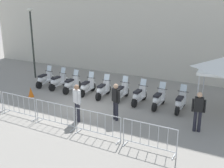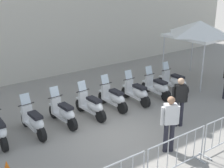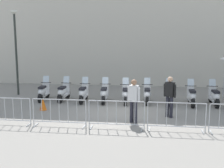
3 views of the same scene
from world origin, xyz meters
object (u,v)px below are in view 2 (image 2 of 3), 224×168
at_px(motorcycle_7, 157,87).
at_px(barrier_segment_2, 177,155).
at_px(motorcycle_6, 137,92).
at_px(motorcycle_5, 114,98).
at_px(canopy_tent, 199,29).
at_px(motorcycle_3, 64,113).
at_px(motorcycle_4, 91,106).
at_px(motorcycle_8, 174,82).
at_px(officer_near_row_end, 180,99).
at_px(motorcycle_2, 34,122).
at_px(officer_mid_plaza, 170,121).

xyz_separation_m(motorcycle_7, barrier_segment_2, (-3.50, -3.92, 0.07)).
relative_size(motorcycle_6, barrier_segment_2, 0.83).
bearing_deg(motorcycle_7, motorcycle_5, 173.43).
bearing_deg(motorcycle_6, canopy_tent, 3.36).
bearing_deg(motorcycle_3, motorcycle_7, -3.87).
relative_size(motorcycle_4, motorcycle_8, 1.00).
xyz_separation_m(officer_near_row_end, canopy_tent, (4.45, 2.59, 1.53)).
height_order(motorcycle_5, motorcycle_8, same).
bearing_deg(canopy_tent, motorcycle_2, -179.75).
height_order(motorcycle_5, officer_mid_plaza, officer_mid_plaza).
height_order(motorcycle_2, motorcycle_5, same).
relative_size(motorcycle_2, motorcycle_7, 1.00).
bearing_deg(motorcycle_3, motorcycle_6, -3.33).
xyz_separation_m(motorcycle_3, barrier_segment_2, (0.85, -4.22, 0.07)).
distance_m(officer_near_row_end, canopy_tent, 5.38).
bearing_deg(officer_mid_plaza, motorcycle_3, 113.58).
bearing_deg(motorcycle_3, officer_mid_plaza, -66.42).
bearing_deg(motorcycle_6, officer_mid_plaza, -118.99).
xyz_separation_m(motorcycle_5, barrier_segment_2, (-1.33, -4.17, 0.07)).
distance_m(motorcycle_8, officer_near_row_end, 3.37).
bearing_deg(motorcycle_5, motorcycle_4, -176.51).
bearing_deg(motorcycle_4, canopy_tent, 1.50).
xyz_separation_m(barrier_segment_2, officer_mid_plaza, (0.63, 0.82, 0.46)).
height_order(motorcycle_3, motorcycle_6, same).
relative_size(motorcycle_3, officer_near_row_end, 0.99).
bearing_deg(officer_near_row_end, motorcycle_2, 147.92).
relative_size(motorcycle_6, motorcycle_7, 1.00).
relative_size(motorcycle_7, officer_near_row_end, 1.00).
xyz_separation_m(motorcycle_3, officer_near_row_end, (2.98, -2.54, 0.53)).
height_order(motorcycle_2, motorcycle_7, same).
relative_size(motorcycle_6, officer_mid_plaza, 1.00).
bearing_deg(barrier_segment_2, motorcycle_8, 40.47).
distance_m(motorcycle_2, motorcycle_5, 3.28).
relative_size(motorcycle_2, motorcycle_6, 1.00).
distance_m(motorcycle_7, officer_mid_plaza, 4.26).
bearing_deg(canopy_tent, motorcycle_7, -173.54).
height_order(motorcycle_8, barrier_segment_2, motorcycle_8).
xyz_separation_m(motorcycle_2, motorcycle_5, (3.28, -0.06, 0.00)).
relative_size(motorcycle_5, motorcycle_7, 1.00).
bearing_deg(motorcycle_4, motorcycle_8, -2.44).
relative_size(motorcycle_7, officer_mid_plaza, 1.00).
xyz_separation_m(motorcycle_2, motorcycle_4, (2.18, -0.13, 0.00)).
distance_m(motorcycle_2, motorcycle_7, 5.46).
xyz_separation_m(motorcycle_4, motorcycle_8, (4.36, -0.19, 0.00)).
relative_size(motorcycle_8, officer_mid_plaza, 1.00).
xyz_separation_m(motorcycle_6, officer_near_row_end, (-0.28, -2.35, 0.53)).
distance_m(motorcycle_3, motorcycle_8, 5.46).
height_order(motorcycle_5, canopy_tent, canopy_tent).
xyz_separation_m(motorcycle_3, motorcycle_4, (1.09, -0.11, 0.00)).
bearing_deg(canopy_tent, officer_mid_plaza, -149.85).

